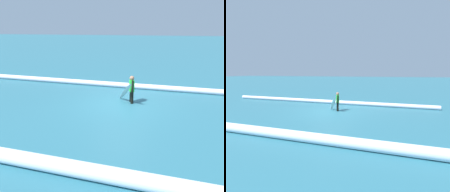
{
  "view_description": "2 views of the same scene",
  "coord_description": "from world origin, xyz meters",
  "views": [
    {
      "loc": [
        -2.35,
        10.15,
        3.5
      ],
      "look_at": [
        -0.21,
        2.2,
        1.04
      ],
      "focal_mm": 37.21,
      "sensor_mm": 36.0,
      "label": 1
    },
    {
      "loc": [
        -4.46,
        12.05,
        2.72
      ],
      "look_at": [
        -0.96,
        1.06,
        1.23
      ],
      "focal_mm": 30.29,
      "sensor_mm": 36.0,
      "label": 2
    }
  ],
  "objects": [
    {
      "name": "ground_plane",
      "position": [
        0.0,
        0.0,
        0.0
      ],
      "size": [
        180.76,
        180.76,
        0.0
      ],
      "primitive_type": "plane",
      "color": "#2D6E80"
    },
    {
      "name": "surfer",
      "position": [
        -0.49,
        -0.35,
        0.72
      ],
      "size": [
        0.3,
        0.56,
        1.31
      ],
      "rotation": [
        0.0,
        0.0,
        5.06
      ],
      "color": "black",
      "rests_on": "ground_plane"
    },
    {
      "name": "surfboard",
      "position": [
        -0.2,
        -0.24,
        0.56
      ],
      "size": [
        0.98,
        1.43,
        1.13
      ],
      "color": "white",
      "rests_on": "ground_plane"
    },
    {
      "name": "wave_crest_foreground",
      "position": [
        1.61,
        -3.05,
        0.15
      ],
      "size": [
        18.12,
        0.85,
        0.31
      ],
      "primitive_type": "cylinder",
      "rotation": [
        0.0,
        1.57,
        -0.03
      ],
      "color": "white",
      "rests_on": "ground_plane"
    },
    {
      "name": "wave_crest_midground",
      "position": [
        -0.08,
        5.67,
        0.2
      ],
      "size": [
        22.11,
        1.08,
        0.41
      ],
      "primitive_type": "cylinder",
      "rotation": [
        0.0,
        1.57,
        -0.03
      ],
      "color": "white",
      "rests_on": "ground_plane"
    }
  ]
}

